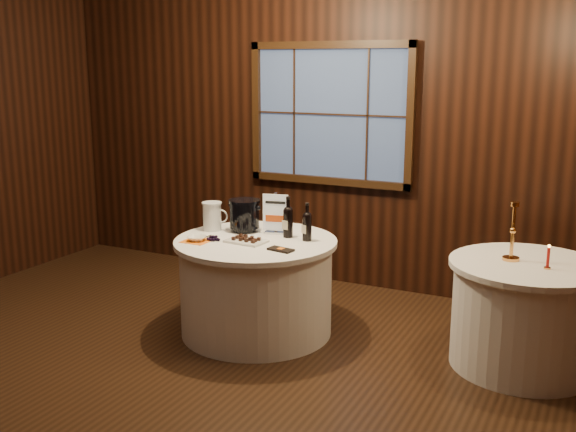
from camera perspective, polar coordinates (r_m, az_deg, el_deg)
The scene contains 16 objects.
ground at distance 4.76m, azimuth -8.72°, elevation -13.78°, with size 6.00×6.00×0.00m, color black.
back_wall at distance 6.47m, azimuth 3.66°, elevation 7.68°, with size 6.00×0.10×3.00m.
main_table at distance 5.39m, azimuth -2.71°, elevation -5.94°, with size 1.28×1.28×0.77m.
side_table at distance 5.08m, azimuth 19.37°, elevation -7.87°, with size 1.08×1.08×0.77m.
sign_stand at distance 5.43m, azimuth -1.06°, elevation -0.32°, with size 0.21×0.14×0.34m.
port_bottle_left at distance 5.32m, azimuth -0.00°, elevation -0.31°, with size 0.08×0.09×0.33m.
port_bottle_right at distance 5.22m, azimuth 1.62°, elevation -0.71°, with size 0.07×0.08×0.30m.
ice_bucket at distance 5.51m, azimuth -3.70°, elevation 0.11°, with size 0.26×0.26×0.26m.
chocolate_plate at distance 5.20m, azimuth -3.56°, elevation -2.05°, with size 0.32×0.22×0.04m.
chocolate_box at distance 4.97m, azimuth -0.62°, elevation -2.86°, with size 0.19×0.10×0.02m, color black.
grape_bunch at distance 5.27m, azimuth -6.38°, elevation -1.89°, with size 0.17×0.07×0.04m.
glass_pitcher at distance 5.58m, azimuth -6.43°, elevation -0.01°, with size 0.22×0.16×0.24m.
orange_napkin at distance 5.28m, azimuth -7.71°, elevation -2.10°, with size 0.20×0.20×0.00m, color orange.
cracker_bowl at distance 5.28m, azimuth -7.71°, elevation -1.89°, with size 0.14×0.14×0.04m, color silver.
brass_candlestick at distance 4.95m, azimuth 18.45°, elevation -1.88°, with size 0.12×0.12×0.42m.
red_candle at distance 4.84m, azimuth 21.15°, elevation -3.43°, with size 0.05×0.05×0.17m.
Camera 1 is at (2.51, -3.45, 2.12)m, focal length 42.00 mm.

